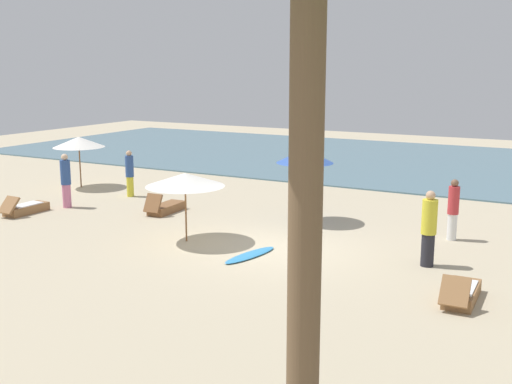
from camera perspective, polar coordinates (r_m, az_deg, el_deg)
ground_plane at (r=16.86m, az=1.96°, el=-5.29°), size 60.00×60.00×0.00m
ocean_water at (r=32.62m, az=15.51°, el=2.53°), size 48.00×16.00×0.06m
umbrella_0 at (r=19.46m, az=4.51°, el=3.32°), size 1.79×1.79×2.34m
umbrella_1 at (r=26.10m, az=-15.95°, el=4.43°), size 2.06×2.06×2.07m
umbrella_2 at (r=17.34m, az=-6.52°, el=1.13°), size 2.22×2.22×1.96m
lounger_0 at (r=21.21m, az=-8.30°, el=-1.42°), size 0.67×1.66×0.74m
lounger_2 at (r=13.91m, az=18.29°, el=-8.81°), size 0.64×1.70×0.70m
lounger_3 at (r=22.24m, az=-20.43°, el=-1.42°), size 0.62×1.71×0.68m
person_1 at (r=22.59m, az=-17.04°, el=1.03°), size 0.49×0.49×1.89m
person_3 at (r=18.41m, az=17.62°, el=-1.52°), size 0.44×0.44×1.76m
person_4 at (r=23.93m, az=-11.51°, el=1.71°), size 0.32×0.32×1.76m
person_5 at (r=15.82m, az=15.56°, el=-3.24°), size 0.41×0.41×1.90m
surfboard at (r=16.26m, az=-0.54°, el=-5.79°), size 0.79×1.95×0.07m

